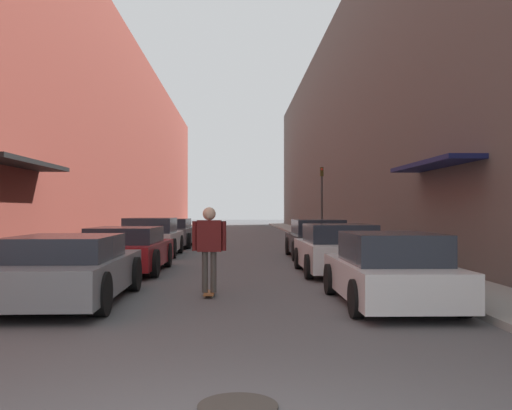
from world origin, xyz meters
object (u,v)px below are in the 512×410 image
at_px(parked_car_left_2, 151,238).
at_px(parked_car_right_2, 317,239).
at_px(manhole_cover, 238,406).
at_px(parked_car_right_0, 390,271).
at_px(parked_car_right_1, 338,250).
at_px(parked_car_left_3, 171,233).
at_px(parked_car_left_0, 68,269).
at_px(parked_car_left_1, 127,250).
at_px(traffic_light, 322,196).
at_px(skateboarder, 209,241).

xyz_separation_m(parked_car_left_2, parked_car_right_2, (6.03, -1.07, -0.02)).
bearing_deg(manhole_cover, parked_car_right_0, 62.35).
bearing_deg(parked_car_left_2, parked_car_right_0, -62.06).
bearing_deg(parked_car_left_2, parked_car_right_1, -46.28).
bearing_deg(parked_car_left_3, parked_car_left_2, -91.51).
bearing_deg(parked_car_right_1, parked_car_right_2, 88.31).
height_order(parked_car_left_2, parked_car_right_0, parked_car_left_2).
bearing_deg(parked_car_left_0, manhole_cover, -61.06).
xyz_separation_m(parked_car_left_0, parked_car_right_0, (5.81, -0.43, 0.00)).
distance_m(parked_car_left_0, manhole_cover, 6.44).
distance_m(parked_car_left_3, manhole_cover, 21.56).
xyz_separation_m(parked_car_left_3, parked_car_right_1, (5.75, -11.15, -0.01)).
relative_size(parked_car_left_1, parked_car_right_0, 1.07).
distance_m(parked_car_right_1, manhole_cover, 10.54).
relative_size(parked_car_left_2, parked_car_right_0, 0.97).
xyz_separation_m(parked_car_left_0, parked_car_left_1, (0.07, 5.16, -0.00)).
xyz_separation_m(manhole_cover, traffic_light, (4.14, 22.94, 2.38)).
relative_size(skateboarder, traffic_light, 0.48).
bearing_deg(parked_car_left_2, skateboarder, -75.15).
distance_m(parked_car_left_1, parked_car_right_1, 5.74).
distance_m(parked_car_left_2, parked_car_right_0, 12.63).
bearing_deg(manhole_cover, parked_car_right_2, 79.51).
bearing_deg(parked_car_right_2, parked_car_right_1, -91.69).
bearing_deg(traffic_light, parked_car_right_1, -96.54).
height_order(parked_car_right_0, parked_car_right_1, parked_car_right_1).
xyz_separation_m(skateboarder, manhole_cover, (0.56, -6.34, -1.07)).
distance_m(parked_car_left_3, parked_car_right_0, 17.16).
xyz_separation_m(parked_car_left_1, manhole_cover, (3.03, -10.77, -0.60)).
height_order(parked_car_right_2, traffic_light, traffic_light).
bearing_deg(traffic_light, manhole_cover, -100.22).
height_order(parked_car_left_3, parked_car_right_0, parked_car_left_3).
distance_m(parked_car_left_0, parked_car_right_1, 7.37).
xyz_separation_m(parked_car_right_0, traffic_light, (1.43, 17.76, 1.77)).
bearing_deg(parked_car_right_2, parked_car_left_3, 134.18).
bearing_deg(parked_car_left_3, skateboarder, -80.47).
distance_m(skateboarder, manhole_cover, 6.46).
distance_m(parked_car_left_2, parked_car_right_2, 6.13).
bearing_deg(parked_car_left_3, manhole_cover, -81.79).
distance_m(parked_car_left_1, skateboarder, 5.09).
bearing_deg(parked_car_right_2, parked_car_left_0, -121.55).
distance_m(parked_car_left_0, traffic_light, 18.86).
xyz_separation_m(parked_car_right_1, skateboarder, (-3.24, -3.84, 0.44)).
relative_size(parked_car_left_3, parked_car_right_2, 1.03).
relative_size(parked_car_right_2, manhole_cover, 6.05).
height_order(parked_car_left_3, manhole_cover, parked_car_left_3).
bearing_deg(parked_car_right_0, traffic_light, 85.41).
bearing_deg(parked_car_right_2, parked_car_right_0, -90.65).
relative_size(parked_car_left_0, traffic_light, 1.25).
relative_size(parked_car_right_0, manhole_cover, 5.86).
bearing_deg(manhole_cover, traffic_light, 79.78).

